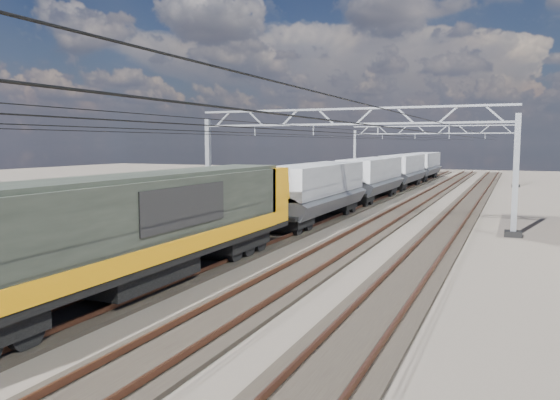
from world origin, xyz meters
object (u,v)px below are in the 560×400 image
at_px(hopper_wagon_lead, 316,188).
at_px(hopper_wagon_fourth, 423,164).
at_px(locomotive, 135,225).
at_px(hopper_wagon_mid, 371,175).
at_px(trackside_cabinet, 59,236).
at_px(catenary_gantry_mid, 345,162).
at_px(catenary_gantry_far, 431,152).
at_px(hopper_wagon_third, 403,168).

height_order(hopper_wagon_lead, hopper_wagon_fourth, same).
bearing_deg(locomotive, hopper_wagon_mid, 90.00).
bearing_deg(locomotive, hopper_wagon_lead, 90.00).
bearing_deg(trackside_cabinet, hopper_wagon_fourth, 81.33).
height_order(catenary_gantry_mid, catenary_gantry_far, same).
relative_size(catenary_gantry_mid, hopper_wagon_third, 1.53).
xyz_separation_m(hopper_wagon_lead, hopper_wagon_mid, (0.00, 14.20, 0.00)).
height_order(hopper_wagon_lead, trackside_cabinet, hopper_wagon_lead).
height_order(catenary_gantry_far, trackside_cabinet, catenary_gantry_far).
relative_size(catenary_gantry_mid, locomotive, 0.94).
relative_size(hopper_wagon_lead, hopper_wagon_mid, 1.00).
xyz_separation_m(hopper_wagon_fourth, trackside_cabinet, (-7.10, -56.68, -1.35)).
distance_m(hopper_wagon_third, hopper_wagon_fourth, 14.20).
bearing_deg(catenary_gantry_mid, hopper_wagon_third, 93.96).
bearing_deg(hopper_wagon_fourth, catenary_gantry_mid, -87.34).
xyz_separation_m(catenary_gantry_mid, trackside_cabinet, (-9.10, -13.57, -3.02)).
distance_m(hopper_wagon_lead, hopper_wagon_mid, 14.20).
xyz_separation_m(catenary_gantry_mid, locomotive, (-2.00, -17.19, -1.58)).
bearing_deg(trackside_cabinet, hopper_wagon_mid, 74.37).
bearing_deg(catenary_gantry_far, hopper_wagon_third, -105.74).
xyz_separation_m(hopper_wagon_lead, hopper_wagon_fourth, (0.00, 42.60, 0.00)).
height_order(hopper_wagon_fourth, trackside_cabinet, hopper_wagon_fourth).
bearing_deg(catenary_gantry_mid, locomotive, -96.64).
relative_size(hopper_wagon_fourth, trackside_cabinet, 11.12).
distance_m(hopper_wagon_fourth, trackside_cabinet, 57.14).
xyz_separation_m(catenary_gantry_far, hopper_wagon_lead, (-2.00, -35.50, -1.67)).
relative_size(hopper_wagon_lead, hopper_wagon_fourth, 1.00).
distance_m(hopper_wagon_mid, trackside_cabinet, 29.19).
bearing_deg(catenary_gantry_far, trackside_cabinet, -100.41).
bearing_deg(catenary_gantry_mid, trackside_cabinet, -123.85).
bearing_deg(trackside_cabinet, hopper_wagon_lead, 61.69).
relative_size(catenary_gantry_mid, hopper_wagon_mid, 1.53).
bearing_deg(hopper_wagon_fourth, hopper_wagon_mid, -90.00).
xyz_separation_m(hopper_wagon_mid, trackside_cabinet, (-7.10, -28.28, -1.35)).
relative_size(catenary_gantry_far, hopper_wagon_fourth, 1.53).
distance_m(locomotive, hopper_wagon_lead, 17.70).
bearing_deg(hopper_wagon_fourth, locomotive, -90.00).
distance_m(catenary_gantry_mid, locomotive, 17.38).
bearing_deg(hopper_wagon_lead, catenary_gantry_mid, -14.13).
height_order(locomotive, hopper_wagon_fourth, locomotive).
bearing_deg(locomotive, catenary_gantry_far, 87.85).
bearing_deg(hopper_wagon_mid, catenary_gantry_mid, -82.25).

